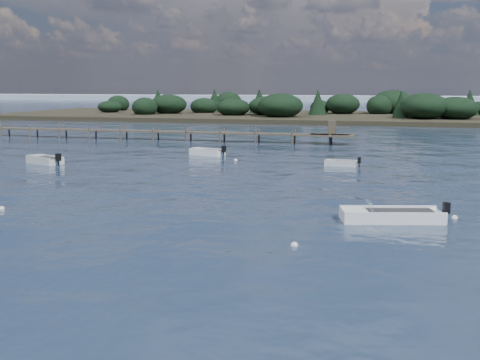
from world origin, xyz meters
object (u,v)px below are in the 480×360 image
(tender_far_white, at_px, (207,153))
(jetty, at_px, (123,131))
(tender_far_grey_b, at_px, (341,164))
(tender_far_grey, at_px, (45,162))
(dinghy_mid_white_a, at_px, (391,218))

(tender_far_white, xyz_separation_m, jetty, (-15.62, 14.13, 0.80))
(tender_far_grey_b, bearing_deg, tender_far_grey, -168.30)
(tender_far_grey, bearing_deg, dinghy_mid_white_a, -27.00)
(tender_far_grey, distance_m, tender_far_white, 14.80)
(tender_far_grey, xyz_separation_m, dinghy_mid_white_a, (28.87, -14.71, -0.02))
(tender_far_grey, distance_m, dinghy_mid_white_a, 32.41)
(dinghy_mid_white_a, bearing_deg, tender_far_grey, 153.00)
(dinghy_mid_white_a, height_order, jetty, jetty)
(tender_far_grey_b, xyz_separation_m, tender_far_grey, (-24.44, -5.06, 0.04))
(tender_far_grey_b, height_order, dinghy_mid_white_a, dinghy_mid_white_a)
(tender_far_grey, xyz_separation_m, tender_far_white, (11.38, 9.47, 0.00))
(tender_far_grey_b, relative_size, tender_far_grey, 0.74)
(tender_far_grey, relative_size, jetty, 0.06)
(tender_far_white, distance_m, dinghy_mid_white_a, 29.85)
(tender_far_white, height_order, jetty, jetty)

